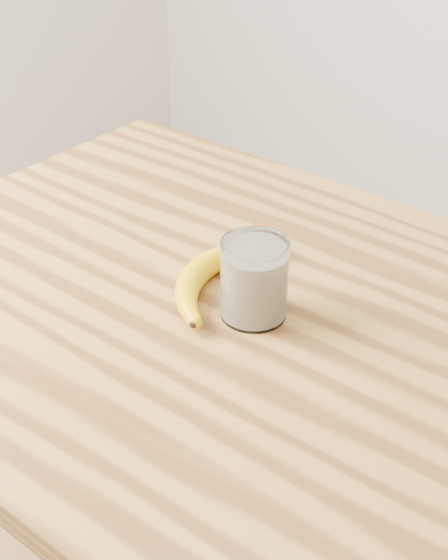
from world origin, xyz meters
The scene contains 3 objects.
table centered at (0.00, 0.00, 0.77)m, with size 1.20×0.80×0.90m.
smoothie_glass centered at (-0.02, 0.00, 0.95)m, with size 0.09×0.09×0.11m.
banana centered at (-0.12, 0.01, 0.92)m, with size 0.11×0.30×0.04m, color #D59D00, non-canonical shape.
Camera 1 is at (0.46, -0.66, 1.49)m, focal length 50.00 mm.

